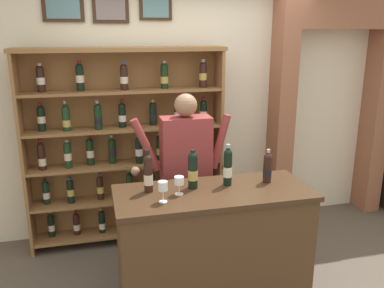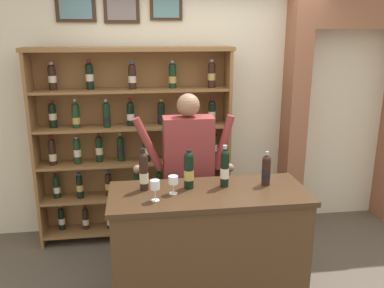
% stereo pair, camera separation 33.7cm
% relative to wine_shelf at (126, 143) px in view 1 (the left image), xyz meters
% --- Properties ---
extents(back_wall, '(12.00, 0.19, 3.36)m').
position_rel_wine_shelf_xyz_m(back_wall, '(0.69, 0.30, 0.62)').
color(back_wall, beige).
rests_on(back_wall, ground).
extents(wine_shelf, '(2.00, 0.32, 2.01)m').
position_rel_wine_shelf_xyz_m(wine_shelf, '(0.00, 0.00, 0.00)').
color(wine_shelf, olive).
rests_on(wine_shelf, ground).
extents(archway_doorway, '(1.42, 0.45, 2.55)m').
position_rel_wine_shelf_xyz_m(archway_doorway, '(2.35, 0.16, 0.38)').
color(archway_doorway, '#935B42').
rests_on(archway_doorway, ground).
extents(tasting_counter, '(1.52, 0.63, 0.97)m').
position_rel_wine_shelf_xyz_m(tasting_counter, '(0.57, -1.22, -0.57)').
color(tasting_counter, '#4C331E').
rests_on(tasting_counter, ground).
extents(shopkeeper, '(0.92, 0.22, 1.64)m').
position_rel_wine_shelf_xyz_m(shopkeeper, '(0.49, -0.61, -0.05)').
color(shopkeeper, '#2D3347').
rests_on(shopkeeper, ground).
extents(tasting_bottle_super_tuscan, '(0.07, 0.07, 0.33)m').
position_rel_wine_shelf_xyz_m(tasting_bottle_super_tuscan, '(0.08, -1.11, 0.06)').
color(tasting_bottle_super_tuscan, black).
rests_on(tasting_bottle_super_tuscan, tasting_counter).
extents(tasting_bottle_grappa, '(0.08, 0.08, 0.31)m').
position_rel_wine_shelf_xyz_m(tasting_bottle_grappa, '(0.42, -1.12, 0.06)').
color(tasting_bottle_grappa, black).
rests_on(tasting_bottle_grappa, tasting_counter).
extents(tasting_bottle_vin_santo, '(0.07, 0.07, 0.34)m').
position_rel_wine_shelf_xyz_m(tasting_bottle_vin_santo, '(0.71, -1.13, 0.07)').
color(tasting_bottle_vin_santo, black).
rests_on(tasting_bottle_vin_santo, tasting_counter).
extents(tasting_bottle_chianti, '(0.07, 0.07, 0.28)m').
position_rel_wine_shelf_xyz_m(tasting_bottle_chianti, '(1.04, -1.14, 0.04)').
color(tasting_bottle_chianti, black).
rests_on(tasting_bottle_chianti, tasting_counter).
extents(wine_glass_right, '(0.07, 0.07, 0.14)m').
position_rel_wine_shelf_xyz_m(wine_glass_right, '(0.29, -1.22, 0.01)').
color(wine_glass_right, silver).
rests_on(wine_glass_right, tasting_counter).
extents(wine_glass_center, '(0.07, 0.07, 0.16)m').
position_rel_wine_shelf_xyz_m(wine_glass_center, '(0.15, -1.33, 0.02)').
color(wine_glass_center, silver).
rests_on(wine_glass_center, tasting_counter).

